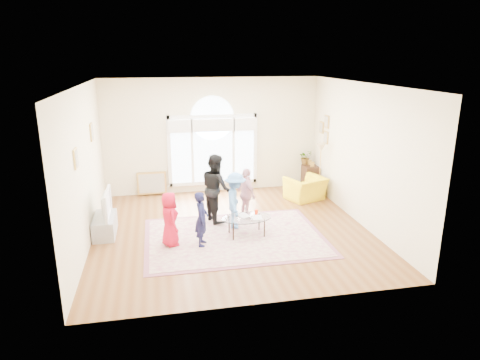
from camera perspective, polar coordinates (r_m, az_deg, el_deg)
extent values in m
plane|color=brown|center=(9.65, -1.11, -6.70)|extent=(6.00, 6.00, 0.00)
plane|color=beige|center=(12.05, -3.68, 5.90)|extent=(6.00, 0.00, 6.00)
plane|color=beige|center=(6.34, 3.62, -3.78)|extent=(6.00, 0.00, 6.00)
plane|color=beige|center=(9.13, -20.04, 1.54)|extent=(0.00, 6.00, 6.00)
plane|color=beige|center=(10.09, 15.88, 3.26)|extent=(0.00, 6.00, 6.00)
plane|color=white|center=(8.90, -1.22, 12.63)|extent=(6.00, 6.00, 0.00)
cube|color=white|center=(12.32, -3.54, -0.32)|extent=(2.50, 0.08, 0.10)
cube|color=white|center=(11.92, -3.70, 8.47)|extent=(2.50, 0.08, 0.10)
cube|color=white|center=(11.99, -9.42, 3.71)|extent=(0.10, 0.08, 2.00)
cube|color=white|center=(12.30, 2.03, 4.24)|extent=(0.10, 0.08, 2.00)
cube|color=#C6E2FF|center=(12.00, -7.87, 3.79)|extent=(0.55, 0.02, 1.80)
cube|color=#C6E2FF|center=(12.23, 0.55, 4.18)|extent=(0.55, 0.02, 1.80)
cube|color=#C6E2FF|center=(12.09, -3.62, 4.00)|extent=(1.10, 0.02, 1.80)
cylinder|color=#C6E2FF|center=(11.93, -3.70, 8.23)|extent=(1.20, 0.02, 1.20)
cube|color=white|center=(12.01, -6.39, 3.86)|extent=(0.07, 0.04, 1.80)
cube|color=white|center=(12.16, -0.88, 4.11)|extent=(0.07, 0.04, 1.80)
cube|color=white|center=(11.79, -7.98, 7.13)|extent=(0.65, 0.12, 0.35)
cube|color=white|center=(11.87, -3.63, 7.31)|extent=(1.20, 0.12, 0.35)
cube|color=white|center=(12.02, 0.63, 7.46)|extent=(0.65, 0.12, 0.35)
cube|color=tan|center=(10.28, -19.19, 6.06)|extent=(0.03, 0.34, 0.40)
cube|color=#ADA38E|center=(10.28, -19.09, 6.07)|extent=(0.01, 0.28, 0.34)
cube|color=tan|center=(8.17, -21.06, 2.68)|extent=(0.03, 0.30, 0.36)
cube|color=#ADA38E|center=(8.17, -20.93, 2.69)|extent=(0.01, 0.24, 0.30)
cube|color=tan|center=(11.83, 11.50, 7.63)|extent=(0.03, 0.28, 0.34)
cube|color=#ADA38E|center=(11.83, 11.42, 7.63)|extent=(0.01, 0.22, 0.28)
cube|color=tan|center=(11.90, 11.39, 5.58)|extent=(0.03, 0.28, 0.34)
cube|color=#ADA38E|center=(11.90, 11.31, 5.58)|extent=(0.01, 0.22, 0.28)
cube|color=tan|center=(12.19, 10.82, 6.91)|extent=(0.03, 0.26, 0.32)
cube|color=#ADA38E|center=(12.18, 10.74, 6.91)|extent=(0.01, 0.20, 0.26)
cube|color=#C0B592|center=(9.27, -0.71, -7.63)|extent=(3.60, 2.60, 0.02)
cube|color=#854B5B|center=(9.27, -0.71, -7.65)|extent=(3.80, 2.80, 0.01)
cube|color=#989BA0|center=(9.80, -17.56, -5.81)|extent=(0.45, 1.00, 0.42)
imported|color=black|center=(9.63, -17.81, -3.06)|extent=(0.13, 1.00, 0.58)
cube|color=#51C5CE|center=(9.62, -17.28, -3.03)|extent=(0.02, 0.82, 0.47)
ellipsoid|color=silver|center=(9.22, 0.89, -5.07)|extent=(1.11, 0.75, 0.02)
cylinder|color=black|center=(9.56, 2.56, -5.64)|extent=(0.03, 0.03, 0.40)
cylinder|color=black|center=(9.40, -1.46, -6.03)|extent=(0.03, 0.03, 0.40)
cylinder|color=black|center=(9.22, 3.28, -6.52)|extent=(0.03, 0.03, 0.40)
cylinder|color=black|center=(9.05, -0.89, -6.95)|extent=(0.03, 0.03, 0.40)
imported|color=#B2A58C|center=(9.22, -0.07, -4.91)|extent=(0.31, 0.35, 0.03)
imported|color=#B2A58C|center=(9.17, 1.61, -5.07)|extent=(0.25, 0.31, 0.02)
cylinder|color=red|center=(9.35, 2.18, -4.32)|extent=(0.07, 0.07, 0.12)
imported|color=yellow|center=(11.67, 8.74, -1.13)|extent=(1.19, 1.12, 0.62)
cube|color=black|center=(12.59, 9.34, 0.32)|extent=(0.40, 0.50, 0.70)
cylinder|color=black|center=(11.98, 10.41, -2.26)|extent=(0.20, 0.20, 0.02)
cylinder|color=#B6873C|center=(11.79, 10.57, 0.81)|extent=(0.02, 0.02, 1.35)
cone|color=#CCB284|center=(11.62, 10.76, 4.25)|extent=(0.24, 0.24, 0.22)
cylinder|color=white|center=(12.79, 8.60, 0.62)|extent=(0.20, 0.20, 0.70)
imported|color=#33722D|center=(12.65, 8.71, 3.05)|extent=(0.46, 0.43, 0.41)
cube|color=tan|center=(12.24, -11.59, -1.97)|extent=(0.80, 0.14, 0.62)
imported|color=red|center=(8.81, -9.36, -5.15)|extent=(0.48, 0.62, 1.13)
imported|color=#15173D|center=(8.72, -5.14, -5.17)|extent=(0.36, 0.47, 1.13)
imported|color=black|center=(9.92, -3.24, -1.04)|extent=(0.79, 0.91, 1.59)
imported|color=#E3A4AD|center=(10.05, 0.86, -1.86)|extent=(0.51, 0.78, 1.23)
imported|color=#538CD2|center=(9.55, -0.63, -2.73)|extent=(0.62, 0.90, 1.27)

